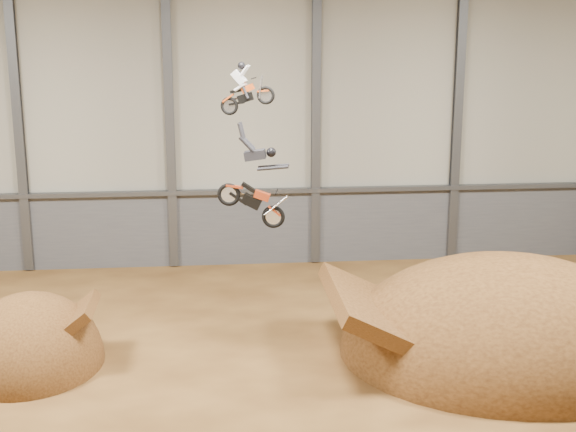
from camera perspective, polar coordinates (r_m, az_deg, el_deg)
The scene contains 12 objects.
floor at distance 24.54m, azimuth -1.51°, elevation -13.69°, with size 40.00×40.00×0.00m, color #4F3115.
back_wall at distance 37.00m, azimuth -3.21°, elevation 7.07°, with size 40.00×0.10×14.00m, color #A3A090.
lower_band_back at distance 37.88m, azimuth -3.10°, elevation -0.86°, with size 39.80×0.18×3.50m, color #515258.
steel_rail at distance 37.32m, azimuth -3.12°, elevation 1.76°, with size 39.80×0.35×0.20m, color #47494F.
steel_column_1 at distance 37.76m, azimuth -18.64°, elevation 6.51°, with size 0.40×0.36×13.90m, color #47494F.
steel_column_2 at distance 36.82m, azimuth -8.42°, elevation 6.91°, with size 0.40×0.36×13.90m, color #47494F.
steel_column_3 at distance 37.09m, azimuth 1.99°, elevation 7.10°, with size 0.40×0.36×13.90m, color #47494F.
steel_column_4 at distance 38.52m, azimuth 11.95°, elevation 7.06°, with size 0.40×0.36×13.90m, color #47494F.
takeoff_ramp at distance 28.84m, azimuth -17.81°, elevation -10.03°, with size 4.88×5.64×4.88m, color #412510.
landing_ramp at distance 29.53m, azimuth 15.13°, elevation -9.26°, with size 11.61×10.27×6.70m, color #412510.
fmx_rider_a at distance 26.38m, azimuth -2.73°, elevation 9.40°, with size 1.86×0.71×1.68m, color #C44714, non-canonical shape.
fmx_rider_b at distance 26.37m, azimuth -3.03°, elevation 2.92°, with size 3.18×0.91×2.73m, color #B03816, non-canonical shape.
Camera 1 is at (-1.45, -21.72, 11.33)m, focal length 50.00 mm.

